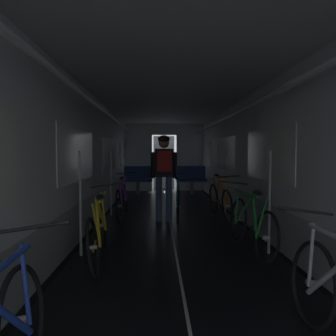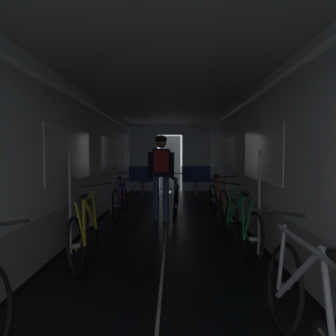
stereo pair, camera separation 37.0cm
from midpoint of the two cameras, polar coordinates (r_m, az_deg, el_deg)
train_car_shell at (r=5.45m, az=1.66°, el=6.30°), size 3.14×12.34×2.57m
bench_seat_far_left at (r=9.98m, az=-3.83°, el=-1.80°), size 0.98×0.51×0.95m
bench_seat_far_right at (r=9.99m, az=6.52°, el=-1.81°), size 0.98×0.51×0.95m
bicycle_purple at (r=6.44m, az=-7.43°, el=-6.00°), size 0.44×1.69×0.95m
bicycle_green at (r=4.30m, az=16.12°, el=-10.53°), size 0.45×1.69×0.95m
bicycle_orange at (r=6.39m, az=11.32°, el=-6.09°), size 0.44×1.69×0.94m
bicycle_yellow at (r=3.97m, az=-12.95°, el=-11.59°), size 0.44×1.69×0.95m
bicycle_silver at (r=2.26m, az=30.88°, el=-23.35°), size 0.44×1.69×0.95m
person_cyclist_aisle at (r=5.92m, az=0.45°, el=-0.04°), size 0.54×0.40×1.73m
bicycle_teal_in_aisle at (r=6.26m, az=3.23°, el=-6.23°), size 0.44×1.69×0.94m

